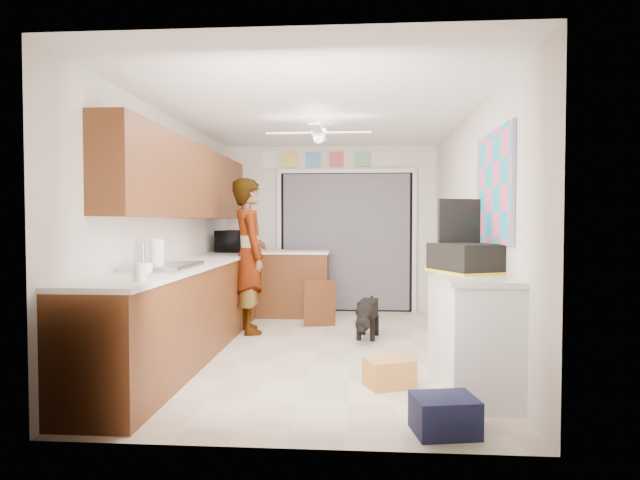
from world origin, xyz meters
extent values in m
plane|color=beige|center=(0.00, 0.00, 0.00)|extent=(5.00, 5.00, 0.00)
plane|color=white|center=(0.00, 0.00, 2.50)|extent=(5.00, 5.00, 0.00)
plane|color=silver|center=(0.00, 2.50, 1.25)|extent=(3.20, 0.00, 3.20)
plane|color=silver|center=(0.00, -2.50, 1.25)|extent=(3.20, 0.00, 3.20)
plane|color=silver|center=(-1.60, 0.00, 1.25)|extent=(0.00, 5.00, 5.00)
plane|color=silver|center=(1.60, 0.00, 1.25)|extent=(0.00, 5.00, 5.00)
cube|color=#5E3016|center=(-1.30, 0.00, 0.45)|extent=(0.60, 4.80, 0.90)
cube|color=white|center=(-1.29, 0.00, 0.92)|extent=(0.62, 4.80, 0.04)
cube|color=#5E3016|center=(-1.44, 0.20, 1.80)|extent=(0.32, 4.00, 0.80)
cube|color=silver|center=(-1.29, -1.00, 0.95)|extent=(0.50, 0.76, 0.06)
cylinder|color=silver|center=(-1.48, -1.00, 1.05)|extent=(0.03, 0.03, 0.22)
cube|color=#5E3016|center=(-0.50, 2.00, 0.45)|extent=(1.00, 0.60, 0.90)
cube|color=white|center=(-0.50, 2.00, 0.92)|extent=(1.04, 0.64, 0.04)
cube|color=black|center=(0.25, 2.47, 1.05)|extent=(2.00, 0.06, 2.10)
cube|color=slate|center=(0.25, 2.43, 1.05)|extent=(1.90, 0.03, 2.05)
cube|color=white|center=(-0.77, 2.44, 1.05)|extent=(0.06, 0.04, 2.10)
cube|color=white|center=(1.27, 2.44, 1.05)|extent=(0.06, 0.04, 2.10)
cube|color=white|center=(0.25, 2.44, 2.12)|extent=(2.10, 0.04, 0.06)
cube|color=#F3D151|center=(-0.60, 2.47, 2.30)|extent=(0.22, 0.02, 0.22)
cube|color=#5099D5|center=(-0.25, 2.47, 2.30)|extent=(0.22, 0.02, 0.22)
cube|color=#D04E50|center=(0.10, 2.47, 2.30)|extent=(0.22, 0.02, 0.22)
cube|color=#6EC284|center=(0.50, 2.47, 2.30)|extent=(0.22, 0.02, 0.22)
cube|color=silver|center=(0.90, 2.47, 2.30)|extent=(0.22, 0.02, 0.22)
cube|color=silver|center=(-0.95, 2.47, 2.30)|extent=(0.22, 0.02, 0.26)
cube|color=white|center=(1.35, -1.20, 0.45)|extent=(0.50, 1.40, 0.90)
cube|color=white|center=(1.34, -1.20, 0.92)|extent=(0.54, 1.44, 0.04)
cube|color=#EE588B|center=(1.58, -1.00, 1.65)|extent=(0.03, 1.15, 0.95)
cube|color=white|center=(0.00, 0.20, 2.32)|extent=(1.14, 1.14, 0.24)
imported|color=black|center=(-1.28, 1.60, 1.09)|extent=(0.42, 0.57, 0.30)
imported|color=white|center=(-1.22, -1.61, 0.99)|extent=(0.13, 0.13, 0.10)
cylinder|color=silver|center=(-1.10, -1.99, 1.00)|extent=(0.11, 0.11, 0.12)
cylinder|color=white|center=(-1.34, -1.03, 1.07)|extent=(0.14, 0.14, 0.26)
cube|color=black|center=(1.32, -1.15, 1.06)|extent=(0.60, 0.68, 0.24)
cube|color=yellow|center=(1.32, -1.15, 0.95)|extent=(0.64, 0.71, 0.02)
cube|color=black|center=(1.32, -0.86, 1.31)|extent=(0.40, 0.20, 0.50)
cube|color=#CA8E3F|center=(0.69, -1.25, 0.12)|extent=(0.45, 0.40, 0.23)
cube|color=#161A39|center=(0.99, -2.20, 0.12)|extent=(0.44, 0.39, 0.24)
cube|color=#5E3016|center=(-0.06, 1.17, 0.31)|extent=(0.43, 0.23, 0.61)
imported|color=white|center=(-0.90, 0.81, 0.94)|extent=(0.69, 0.81, 1.89)
cube|color=black|center=(0.55, 0.59, 0.25)|extent=(0.38, 0.67, 0.50)
camera|label=1|loc=(0.43, -5.63, 1.36)|focal=30.00mm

